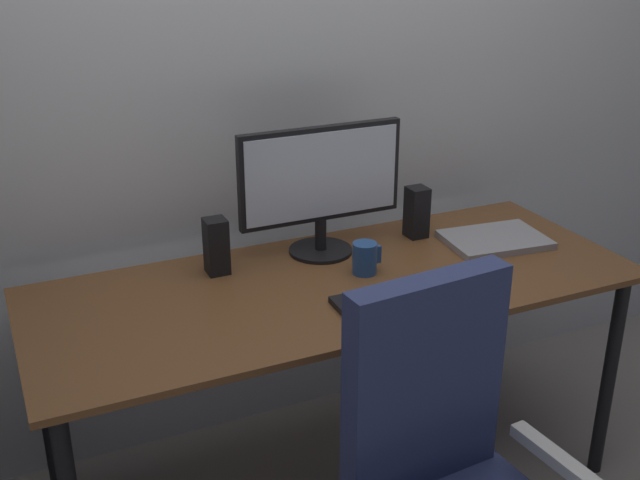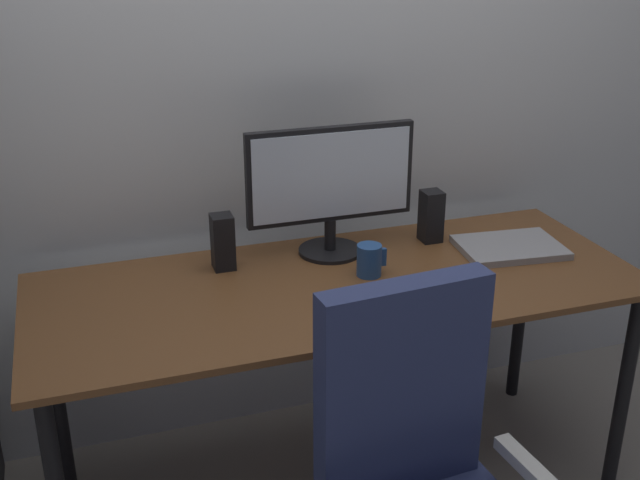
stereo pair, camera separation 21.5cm
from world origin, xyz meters
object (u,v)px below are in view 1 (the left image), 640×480
at_px(coffee_mug, 365,258).
at_px(keyboard, 384,298).
at_px(speaker_left, 216,246).
at_px(desk, 337,305).
at_px(speaker_right, 417,212).
at_px(mouse, 444,282).
at_px(laptop, 495,240).
at_px(monitor, 321,182).

bearing_deg(coffee_mug, keyboard, -101.20).
height_order(keyboard, speaker_left, speaker_left).
height_order(desk, speaker_right, speaker_right).
bearing_deg(keyboard, speaker_left, 136.02).
xyz_separation_m(mouse, coffee_mug, (-0.16, 0.18, 0.03)).
xyz_separation_m(laptop, speaker_left, (-0.89, 0.16, 0.07)).
bearing_deg(desk, mouse, -31.75).
relative_size(desk, laptop, 5.55).
bearing_deg(speaker_left, keyboard, -46.03).
distance_m(keyboard, laptop, 0.57).
relative_size(desk, coffee_mug, 18.50).
height_order(mouse, speaker_left, speaker_left).
height_order(desk, mouse, mouse).
height_order(desk, coffee_mug, coffee_mug).
distance_m(mouse, coffee_mug, 0.24).
xyz_separation_m(desk, laptop, (0.59, 0.05, 0.09)).
bearing_deg(monitor, mouse, -59.84).
distance_m(coffee_mug, laptop, 0.49).
xyz_separation_m(monitor, speaker_right, (0.34, -0.01, -0.15)).
relative_size(mouse, coffee_mug, 1.00).
bearing_deg(speaker_right, desk, -152.47).
height_order(monitor, mouse, monitor).
bearing_deg(coffee_mug, monitor, 105.80).
xyz_separation_m(keyboard, speaker_left, (-0.36, 0.37, 0.08)).
distance_m(mouse, laptop, 0.39).
bearing_deg(speaker_left, desk, -34.23).
height_order(keyboard, coffee_mug, coffee_mug).
xyz_separation_m(coffee_mug, laptop, (0.49, 0.03, -0.04)).
relative_size(monitor, coffee_mug, 5.49).
bearing_deg(laptop, speaker_right, 148.55).
relative_size(laptop, speaker_left, 1.88).
distance_m(monitor, mouse, 0.48).
distance_m(monitor, speaker_right, 0.37).
relative_size(speaker_left, speaker_right, 1.00).
relative_size(keyboard, mouse, 3.02).
distance_m(laptop, speaker_left, 0.91).
distance_m(desk, laptop, 0.60).
bearing_deg(desk, coffee_mug, 9.52).
relative_size(desk, speaker_right, 10.45).
bearing_deg(speaker_left, monitor, 1.33).
height_order(mouse, coffee_mug, coffee_mug).
distance_m(mouse, speaker_left, 0.67).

